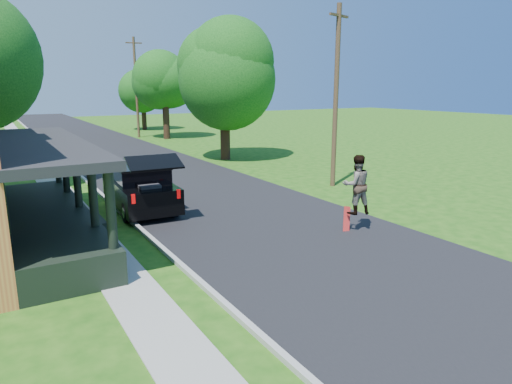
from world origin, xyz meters
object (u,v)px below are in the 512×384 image
skateboarder (356,185)px  tree_right_near (223,66)px  black_suv (140,186)px  utility_pole_near (336,95)px

skateboarder → tree_right_near: (3.25, 16.20, 4.49)m
black_suv → utility_pole_near: bearing=-0.1°
skateboarder → utility_pole_near: utility_pole_near is taller
tree_right_near → utility_pole_near: tree_right_near is taller
skateboarder → tree_right_near: bearing=-85.7°
black_suv → skateboarder: size_ratio=2.66×
black_suv → skateboarder: 8.42m
utility_pole_near → black_suv: bearing=160.7°
tree_right_near → utility_pole_near: (0.79, -10.23, -1.73)m
tree_right_near → utility_pole_near: 10.41m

